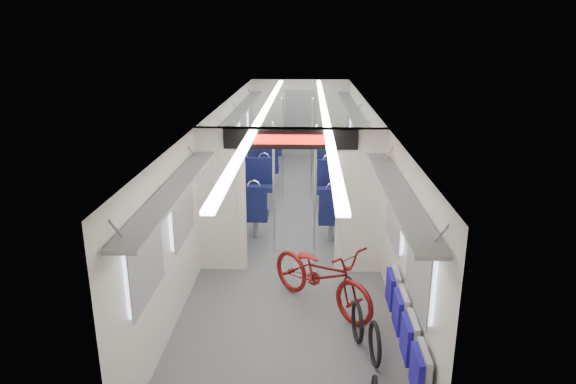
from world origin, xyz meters
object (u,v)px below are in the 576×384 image
object	(u,v)px
stanchion_near_right	(315,195)
bike_hoop_c	(357,324)
stanchion_near_left	(274,190)
stanchion_far_left	(282,150)
bike_hoop_b	(375,346)
stanchion_far_right	(312,149)
flip_bench	(405,325)
bicycle	(322,275)
seat_bay_far_right	(334,158)
seat_bay_near_left	(248,193)
seat_bay_near_right	(342,196)
seat_bay_far_left	(263,154)

from	to	relation	value
stanchion_near_right	bike_hoop_c	bearing A→B (deg)	-77.65
stanchion_near_left	stanchion_far_left	bearing A→B (deg)	90.19
bike_hoop_b	stanchion_far_right	size ratio (longest dim) A/B	0.23
flip_bench	stanchion_far_left	size ratio (longest dim) A/B	0.91
bicycle	seat_bay_far_right	bearing A→B (deg)	41.77
bike_hoop_c	seat_bay_near_left	world-z (taller)	seat_bay_near_left
bicycle	stanchion_near_right	distance (m)	1.66
seat_bay_far_right	bike_hoop_c	bearing A→B (deg)	-90.34
stanchion_near_left	seat_bay_near_left	bearing A→B (deg)	110.74
seat_bay_near_left	seat_bay_near_right	bearing A→B (deg)	-3.37
stanchion_far_right	stanchion_near_left	bearing A→B (deg)	-101.67
seat_bay_near_right	stanchion_near_left	distance (m)	2.08
seat_bay_near_left	seat_bay_far_right	distance (m)	3.60
seat_bay_near_left	bicycle	bearing A→B (deg)	-67.68
flip_bench	seat_bay_near_right	bearing A→B (deg)	95.10
bicycle	flip_bench	distance (m)	1.64
seat_bay_near_left	seat_bay_near_right	distance (m)	1.87
flip_bench	bike_hoop_b	world-z (taller)	flip_bench
bike_hoop_c	seat_bay_near_left	bearing A→B (deg)	113.28
seat_bay_far_left	stanchion_far_left	distance (m)	2.15
bike_hoop_b	seat_bay_far_right	world-z (taller)	seat_bay_far_right
bike_hoop_b	bike_hoop_c	distance (m)	0.48
flip_bench	seat_bay_near_left	size ratio (longest dim) A/B	0.94
seat_bay_far_left	stanchion_near_right	distance (m)	5.45
bicycle	bike_hoop_c	distance (m)	0.96
bike_hoop_b	stanchion_far_right	bearing A→B (deg)	96.60
flip_bench	stanchion_far_right	size ratio (longest dim) A/B	0.91
bicycle	seat_bay_near_left	size ratio (longest dim) A/B	0.83
flip_bench	seat_bay_far_right	size ratio (longest dim) A/B	1.01
seat_bay_near_left	seat_bay_far_left	bearing A→B (deg)	90.00
seat_bay_far_right	stanchion_near_right	world-z (taller)	stanchion_near_right
bicycle	bike_hoop_c	world-z (taller)	bicycle
bike_hoop_b	seat_bay_near_right	distance (m)	4.60
bike_hoop_c	seat_bay_near_right	world-z (taller)	seat_bay_near_right
stanchion_near_left	flip_bench	bearing A→B (deg)	-62.09
stanchion_far_left	flip_bench	bearing A→B (deg)	-74.93
bike_hoop_c	stanchion_near_left	bearing A→B (deg)	114.89
bike_hoop_c	stanchion_far_left	distance (m)	5.82
flip_bench	stanchion_near_left	bearing A→B (deg)	117.91
seat_bay_near_left	flip_bench	bearing A→B (deg)	-64.50
bike_hoop_b	stanchion_far_left	world-z (taller)	stanchion_far_left
flip_bench	bike_hoop_b	distance (m)	0.47
seat_bay_near_left	seat_bay_far_left	world-z (taller)	seat_bay_far_left
bike_hoop_c	seat_bay_far_left	size ratio (longest dim) A/B	0.23
seat_bay_near_left	stanchion_far_left	xyz separation A→B (m)	(0.63, 1.38, 0.59)
bike_hoop_b	stanchion_far_right	xyz separation A→B (m)	(-0.71, 6.13, 0.91)
stanchion_far_left	stanchion_far_right	bearing A→B (deg)	4.16
seat_bay_far_left	stanchion_far_left	world-z (taller)	stanchion_far_left
bicycle	stanchion_near_right	xyz separation A→B (m)	(-0.09, 1.52, 0.66)
bike_hoop_b	seat_bay_near_right	bearing A→B (deg)	91.44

